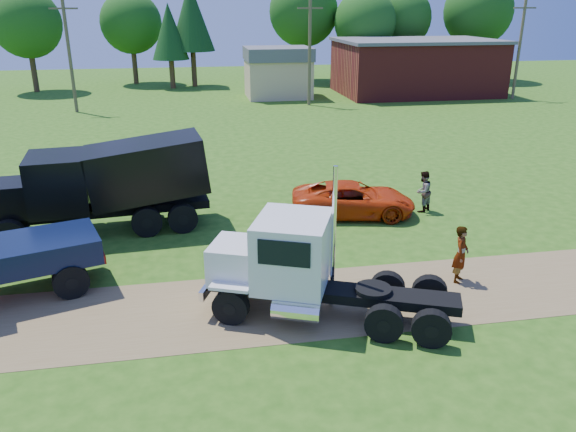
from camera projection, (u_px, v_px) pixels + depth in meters
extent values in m
plane|color=#265211|center=(359.00, 298.00, 17.35)|extent=(140.00, 140.00, 0.00)
cube|color=brown|center=(359.00, 298.00, 17.35)|extent=(120.00, 4.20, 0.01)
cube|color=black|center=(333.00, 292.00, 16.12)|extent=(6.93, 3.53, 0.28)
cylinder|color=black|center=(231.00, 307.00, 15.81)|extent=(1.09, 0.70, 1.04)
cylinder|color=black|center=(231.00, 307.00, 15.81)|extent=(0.47, 0.46, 0.37)
cylinder|color=black|center=(250.00, 275.00, 17.67)|extent=(1.09, 0.70, 1.04)
cylinder|color=black|center=(250.00, 275.00, 17.67)|extent=(0.47, 0.46, 0.37)
cylinder|color=black|center=(384.00, 323.00, 14.98)|extent=(1.09, 0.70, 1.04)
cylinder|color=black|center=(384.00, 323.00, 14.98)|extent=(0.47, 0.46, 0.37)
cylinder|color=black|center=(387.00, 288.00, 16.84)|extent=(1.09, 0.70, 1.04)
cylinder|color=black|center=(387.00, 288.00, 16.84)|extent=(0.47, 0.46, 0.37)
cylinder|color=black|center=(431.00, 329.00, 14.74)|extent=(1.09, 0.70, 1.04)
cylinder|color=black|center=(431.00, 329.00, 14.74)|extent=(0.47, 0.46, 0.37)
cylinder|color=black|center=(430.00, 292.00, 16.60)|extent=(1.09, 0.70, 1.04)
cylinder|color=black|center=(430.00, 292.00, 16.60)|extent=(0.47, 0.46, 0.37)
cube|color=silver|center=(242.00, 261.00, 16.40)|extent=(2.19, 2.14, 1.14)
cube|color=white|center=(214.00, 260.00, 16.58)|extent=(0.61, 1.35, 0.95)
cube|color=white|center=(213.00, 280.00, 16.82)|extent=(0.96, 2.08, 0.28)
cube|color=silver|center=(293.00, 251.00, 15.93)|extent=(2.71, 2.86, 1.99)
cube|color=black|center=(259.00, 234.00, 15.97)|extent=(0.76, 1.78, 0.81)
cube|color=black|center=(284.00, 254.00, 14.73)|extent=(1.33, 0.57, 0.71)
cube|color=black|center=(300.00, 222.00, 16.83)|extent=(1.33, 0.57, 0.71)
cube|color=silver|center=(230.00, 287.00, 15.59)|extent=(1.22, 0.83, 0.09)
cube|color=silver|center=(250.00, 257.00, 17.45)|extent=(1.22, 0.83, 0.09)
cylinder|color=white|center=(296.00, 311.00, 15.32)|extent=(1.45, 1.03, 0.57)
cylinder|color=white|center=(333.00, 239.00, 16.11)|extent=(0.17, 0.17, 4.37)
cylinder|color=black|center=(373.00, 289.00, 15.82)|extent=(1.36, 1.36, 0.11)
cube|color=black|center=(101.00, 210.00, 22.25)|extent=(8.60, 1.97, 0.32)
cylinder|color=black|center=(9.00, 236.00, 20.50)|extent=(1.21, 0.50, 1.17)
cylinder|color=black|center=(9.00, 236.00, 20.50)|extent=(0.45, 0.44, 0.41)
cylinder|color=black|center=(19.00, 215.00, 22.51)|extent=(1.21, 0.50, 1.17)
cylinder|color=black|center=(19.00, 215.00, 22.51)|extent=(0.45, 0.44, 0.41)
cylinder|color=black|center=(147.00, 222.00, 21.79)|extent=(1.21, 0.50, 1.17)
cylinder|color=black|center=(147.00, 222.00, 21.79)|extent=(0.45, 0.44, 0.41)
cylinder|color=black|center=(144.00, 204.00, 23.80)|extent=(1.21, 0.50, 1.17)
cylinder|color=black|center=(144.00, 204.00, 23.80)|extent=(0.45, 0.44, 0.41)
cylinder|color=black|center=(183.00, 218.00, 22.15)|extent=(1.21, 0.50, 1.17)
cylinder|color=black|center=(183.00, 218.00, 22.15)|extent=(0.45, 0.44, 0.41)
cylinder|color=black|center=(177.00, 201.00, 24.17)|extent=(1.21, 0.50, 1.17)
cylinder|color=black|center=(177.00, 201.00, 24.17)|extent=(0.45, 0.44, 0.41)
cube|color=black|center=(12.00, 198.00, 21.16)|extent=(2.10, 2.01, 1.28)
cube|color=black|center=(59.00, 182.00, 21.44)|extent=(2.39, 2.77, 2.13)
cube|color=black|center=(27.00, 172.00, 20.99)|extent=(0.28, 2.13, 0.85)
cube|color=black|center=(147.00, 169.00, 22.21)|extent=(4.93, 3.04, 2.59)
cylinder|color=black|center=(71.00, 282.00, 17.20)|extent=(1.14, 0.66, 1.09)
cylinder|color=black|center=(71.00, 282.00, 17.20)|extent=(0.47, 0.46, 0.38)
cylinder|color=black|center=(62.00, 256.00, 18.92)|extent=(1.14, 0.66, 1.09)
cylinder|color=black|center=(62.00, 256.00, 18.92)|extent=(0.47, 0.46, 0.38)
cube|color=black|center=(39.00, 250.00, 17.48)|extent=(3.99, 3.21, 0.79)
imported|color=#BF2F09|center=(353.00, 199.00, 23.91)|extent=(5.56, 3.32, 1.45)
imported|color=#999999|center=(461.00, 254.00, 18.08)|extent=(0.78, 0.84, 1.92)
imported|color=#999999|center=(423.00, 191.00, 24.31)|extent=(1.12, 1.08, 1.81)
cube|color=maroon|center=(416.00, 68.00, 56.27)|extent=(15.00, 10.00, 5.00)
cube|color=#58585D|center=(418.00, 41.00, 55.34)|extent=(15.40, 10.40, 0.30)
cube|color=tan|center=(278.00, 78.00, 54.20)|extent=(6.00, 5.00, 3.60)
cube|color=#58585D|center=(278.00, 54.00, 53.39)|extent=(6.20, 5.40, 1.20)
cylinder|color=brown|center=(70.00, 57.00, 45.66)|extent=(0.28, 0.28, 9.00)
cube|color=brown|center=(63.00, 8.00, 44.35)|extent=(2.20, 0.14, 0.14)
cylinder|color=brown|center=(310.00, 53.00, 48.97)|extent=(0.28, 0.28, 9.00)
cube|color=brown|center=(310.00, 8.00, 47.67)|extent=(2.20, 0.14, 0.14)
cylinder|color=brown|center=(519.00, 50.00, 52.29)|extent=(0.28, 0.28, 9.00)
cube|color=brown|center=(525.00, 8.00, 50.98)|extent=(2.20, 0.14, 0.14)
cylinder|color=#3A2217|center=(34.00, 74.00, 57.66)|extent=(0.56, 0.56, 3.63)
sphere|color=#164611|center=(26.00, 23.00, 55.92)|extent=(6.85, 6.85, 6.85)
cylinder|color=#3A2217|center=(135.00, 68.00, 63.69)|extent=(0.56, 0.56, 3.55)
sphere|color=#164611|center=(131.00, 23.00, 61.99)|extent=(6.70, 6.70, 6.70)
cylinder|color=#3A2217|center=(194.00, 68.00, 61.45)|extent=(0.56, 0.56, 3.83)
cone|color=#113915|center=(191.00, 16.00, 59.54)|extent=(4.81, 4.81, 7.11)
cylinder|color=#3A2217|center=(303.00, 63.00, 65.91)|extent=(0.56, 0.56, 4.16)
sphere|color=#164611|center=(303.00, 11.00, 63.92)|extent=(7.85, 7.85, 7.85)
cylinder|color=#3A2217|center=(363.00, 67.00, 63.64)|extent=(0.56, 0.56, 3.61)
sphere|color=#164611|center=(365.00, 22.00, 61.91)|extent=(6.81, 6.81, 6.81)
cylinder|color=#3A2217|center=(472.00, 62.00, 66.59)|extent=(0.56, 0.56, 4.17)
sphere|color=#164611|center=(478.00, 11.00, 64.59)|extent=(7.87, 7.87, 7.87)
cylinder|color=#3A2217|center=(172.00, 74.00, 60.14)|extent=(0.56, 0.56, 3.06)
cone|color=#113915|center=(169.00, 31.00, 58.61)|extent=(3.85, 3.85, 5.68)
cylinder|color=#3A2217|center=(397.00, 64.00, 66.47)|extent=(0.56, 0.56, 3.77)
sphere|color=#164611|center=(400.00, 18.00, 64.66)|extent=(7.12, 7.12, 7.12)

